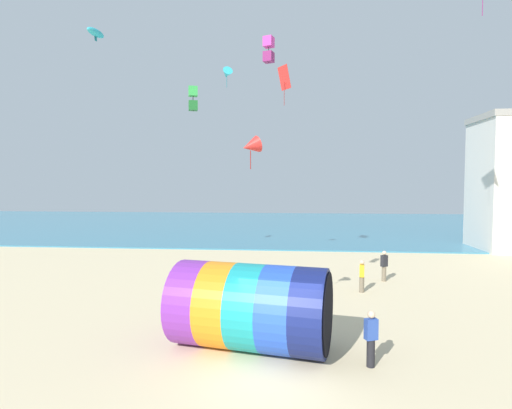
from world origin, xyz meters
TOP-DOWN VIEW (x-y plane):
  - ground_plane at (0.00, 0.00)m, footprint 120.00×120.00m
  - sea at (0.00, 40.87)m, footprint 120.00×40.00m
  - giant_inflatable_tube at (-0.94, 1.86)m, footprint 5.43×3.69m
  - kite_handler at (2.69, 0.91)m, footprint 0.41×0.33m
  - kite_cyan_delta at (-3.50, 12.59)m, footprint 0.85×0.95m
  - kite_red_diamond at (-0.19, 14.78)m, footprint 0.89×1.03m
  - kite_cyan_parafoil at (-10.94, 11.60)m, footprint 0.82×1.43m
  - kite_magenta_box at (-0.55, 4.55)m, footprint 0.45×0.45m
  - kite_green_box at (-3.15, 3.21)m, footprint 0.39×0.39m
  - kite_red_delta at (-1.11, 3.29)m, footprint 0.96×0.91m
  - bystander_near_water at (5.41, 11.48)m, footprint 0.42×0.38m
  - bystander_mid_beach at (3.81, 9.09)m, footprint 0.29×0.40m

SIDE VIEW (x-z plane):
  - ground_plane at x=0.00m, z-range 0.00..0.00m
  - sea at x=0.00m, z-range 0.00..0.10m
  - bystander_mid_beach at x=3.81m, z-range 0.01..1.62m
  - kite_handler at x=2.69m, z-range 0.02..1.69m
  - bystander_near_water at x=5.41m, z-range 0.02..1.71m
  - giant_inflatable_tube at x=-0.94m, z-range 0.00..2.78m
  - kite_red_delta at x=-1.11m, z-range 6.11..7.31m
  - kite_green_box at x=-3.15m, z-range 7.95..8.83m
  - kite_magenta_box at x=-0.55m, z-range 9.96..10.96m
  - kite_cyan_delta at x=-3.50m, z-range 11.21..12.39m
  - kite_red_diamond at x=-0.19m, z-range 10.81..13.26m
  - kite_cyan_parafoil at x=-10.94m, z-range 13.68..14.41m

